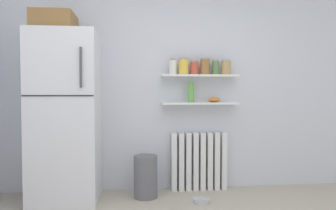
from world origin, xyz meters
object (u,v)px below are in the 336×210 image
at_px(storage_jar_0, 173,67).
at_px(shelf_bowl, 214,100).
at_px(storage_jar_3, 205,66).
at_px(trash_bin, 146,177).
at_px(storage_jar_4, 216,67).
at_px(radiator, 199,161).
at_px(pet_food_bowl, 202,201).
at_px(storage_jar_5, 226,68).
at_px(refrigerator, 65,113).
at_px(storage_jar_2, 194,68).
at_px(storage_jar_1, 184,66).
at_px(vase, 191,92).

bearing_deg(storage_jar_0, shelf_bowl, 0.00).
height_order(storage_jar_0, shelf_bowl, storage_jar_0).
bearing_deg(storage_jar_3, trash_bin, -164.29).
bearing_deg(storage_jar_4, storage_jar_0, -180.00).
xyz_separation_m(radiator, storage_jar_4, (0.19, -0.03, 1.14)).
xyz_separation_m(radiator, shelf_bowl, (0.18, -0.03, 0.75)).
bearing_deg(pet_food_bowl, trash_bin, 157.86).
xyz_separation_m(radiator, storage_jar_5, (0.32, -0.03, 1.14)).
xyz_separation_m(refrigerator, storage_jar_2, (1.47, 0.21, 0.52)).
bearing_deg(storage_jar_5, storage_jar_0, -180.00).
relative_size(storage_jar_1, storage_jar_5, 1.10).
distance_m(storage_jar_1, pet_food_bowl, 1.55).
height_order(storage_jar_2, shelf_bowl, storage_jar_2).
bearing_deg(shelf_bowl, vase, 180.00).
xyz_separation_m(storage_jar_3, vase, (-0.17, 0.00, -0.31)).
distance_m(refrigerator, shelf_bowl, 1.73).
height_order(storage_jar_0, storage_jar_1, storage_jar_1).
bearing_deg(storage_jar_4, vase, 180.00).
distance_m(radiator, vase, 0.85).
bearing_deg(storage_jar_0, pet_food_bowl, -59.58).
height_order(storage_jar_1, trash_bin, storage_jar_1).
bearing_deg(shelf_bowl, storage_jar_4, 0.00).
distance_m(refrigerator, storage_jar_3, 1.70).
relative_size(storage_jar_4, trash_bin, 0.38).
distance_m(storage_jar_2, pet_food_bowl, 1.53).
relative_size(storage_jar_4, shelf_bowl, 1.27).
bearing_deg(refrigerator, storage_jar_3, 7.52).
height_order(storage_jar_0, trash_bin, storage_jar_0).
xyz_separation_m(refrigerator, trash_bin, (0.87, 0.01, -0.73)).
height_order(storage_jar_2, trash_bin, storage_jar_2).
distance_m(refrigerator, storage_jar_2, 1.57).
relative_size(radiator, storage_jar_2, 4.10).
bearing_deg(storage_jar_3, storage_jar_4, 0.00).
xyz_separation_m(storage_jar_4, shelf_bowl, (-0.01, 0.00, -0.39)).
xyz_separation_m(storage_jar_0, storage_jar_4, (0.52, 0.00, -0.00)).
xyz_separation_m(refrigerator, storage_jar_1, (1.34, 0.21, 0.53)).
xyz_separation_m(storage_jar_3, pet_food_bowl, (-0.13, -0.44, -1.48)).
height_order(storage_jar_2, storage_jar_3, storage_jar_3).
height_order(trash_bin, pet_food_bowl, trash_bin).
bearing_deg(radiator, refrigerator, -171.06).
distance_m(radiator, storage_jar_3, 1.15).
bearing_deg(storage_jar_4, radiator, 171.25).
distance_m(storage_jar_1, vase, 0.32).
height_order(radiator, vase, vase).
bearing_deg(pet_food_bowl, storage_jar_5, 48.90).
bearing_deg(storage_jar_1, trash_bin, -156.29).
bearing_deg(trash_bin, storage_jar_1, 23.71).
relative_size(storage_jar_2, storage_jar_4, 0.94).
bearing_deg(storage_jar_2, refrigerator, -171.82).
distance_m(storage_jar_2, storage_jar_3, 0.13).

